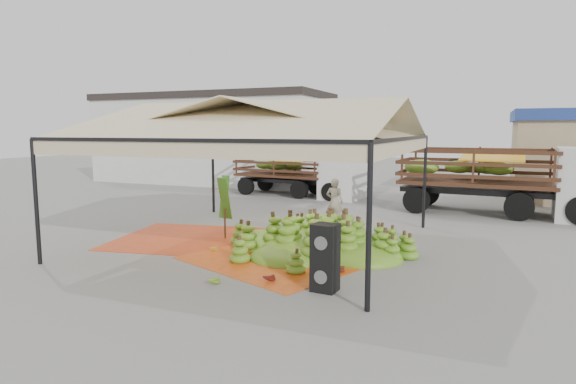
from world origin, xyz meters
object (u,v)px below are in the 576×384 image
at_px(truck_left, 303,169).
at_px(truck_right, 512,173).
at_px(speaker_stack, 325,258).
at_px(vendor, 335,202).
at_px(banana_heap, 315,232).

xyz_separation_m(truck_left, truck_right, (9.14, -2.00, 0.26)).
distance_m(speaker_stack, truck_left, 14.05).
bearing_deg(vendor, truck_right, -139.67).
relative_size(vendor, truck_left, 0.25).
distance_m(speaker_stack, vendor, 6.71).
height_order(vendor, truck_right, truck_right).
distance_m(vendor, truck_left, 7.44).
distance_m(banana_heap, truck_left, 10.97).
relative_size(banana_heap, truck_right, 0.66).
xyz_separation_m(vendor, truck_right, (5.57, 4.50, 0.79)).
xyz_separation_m(speaker_stack, vendor, (-1.78, 6.47, 0.12)).
xyz_separation_m(banana_heap, truck_left, (-4.14, 10.13, 0.79)).
height_order(banana_heap, truck_left, truck_left).
height_order(speaker_stack, truck_left, truck_left).
height_order(banana_heap, truck_right, truck_right).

